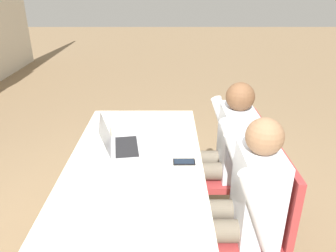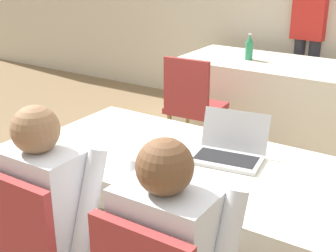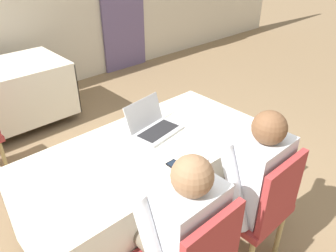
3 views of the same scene
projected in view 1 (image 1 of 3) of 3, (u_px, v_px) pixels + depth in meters
The scene contains 9 objects.
ground_plane at pixel (139, 248), 2.41m from camera, with size 24.00×24.00×0.00m, color #846B4C.
conference_table_near at pixel (136, 184), 2.18m from camera, with size 1.76×0.87×0.74m.
laptop at pixel (120, 144), 2.23m from camera, with size 0.39×0.33×0.22m.
cell_phone at pixel (184, 162), 2.09m from camera, with size 0.07×0.14×0.01m.
paper_beside_laptop at pixel (98, 158), 2.14m from camera, with size 0.31×0.36×0.00m.
chair_near_left at pixel (257, 223), 1.92m from camera, with size 0.44×0.44×0.91m.
chair_near_right at pixel (237, 167), 2.49m from camera, with size 0.44×0.44×0.91m.
person_checkered_shirt at pixel (242, 201), 1.85m from camera, with size 0.50×0.52×1.17m.
person_white_shirt at pixel (225, 149), 2.42m from camera, with size 0.50×0.52×1.17m.
Camera 1 is at (-1.83, -0.21, 1.81)m, focal length 35.00 mm.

